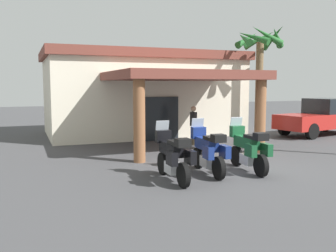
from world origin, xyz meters
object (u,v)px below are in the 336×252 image
pedestrian (193,122)px  palm_tree_near_portico (260,54)px  motorcycle_green (249,149)px  pickup_truck_red (321,117)px  motel_building (143,93)px  motorcycle_black (173,156)px  motorcycle_blue (208,151)px

pedestrian → palm_tree_near_portico: size_ratio=0.30×
motorcycle_green → pickup_truck_red: pickup_truck_red is taller
motel_building → palm_tree_near_portico: 6.43m
pedestrian → pickup_truck_red: bearing=-159.1°
motorcycle_black → motorcycle_blue: 1.35m
motorcycle_black → motorcycle_green: 2.62m
motorcycle_blue → palm_tree_near_portico: (6.36, 5.91, 3.51)m
pedestrian → motorcycle_black: bearing=76.1°
motel_building → pedestrian: 4.81m
motorcycle_green → pedestrian: bearing=-1.7°
motorcycle_green → pedestrian: pedestrian is taller
motorcycle_blue → palm_tree_near_portico: palm_tree_near_portico is taller
motorcycle_black → pedestrian: bearing=-29.6°
motel_building → palm_tree_near_portico: size_ratio=1.99×
motorcycle_blue → pedestrian: pedestrian is taller
palm_tree_near_portico → pedestrian: bearing=-167.9°
motorcycle_black → motel_building: bearing=-12.4°
pickup_truck_red → motorcycle_black: bearing=-161.7°
motorcycle_green → pedestrian: 5.29m
motorcycle_black → palm_tree_near_portico: 10.49m
palm_tree_near_portico → motorcycle_blue: bearing=-137.1°
pedestrian → palm_tree_near_portico: 5.37m
motorcycle_black → pickup_truck_red: bearing=-60.4°
motel_building → pedestrian: bearing=-79.2°
pickup_truck_red → pedestrian: bearing=173.8°
pedestrian → pickup_truck_red: (7.83, 0.25, -0.07)m
pickup_truck_red → palm_tree_near_portico: palm_tree_near_portico is taller
motel_building → palm_tree_near_portico: palm_tree_near_portico is taller
motorcycle_green → palm_tree_near_portico: 8.68m
motorcycle_green → palm_tree_near_portico: palm_tree_near_portico is taller
motorcycle_green → pickup_truck_red: 10.25m
motel_building → pickup_truck_red: motel_building is taller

